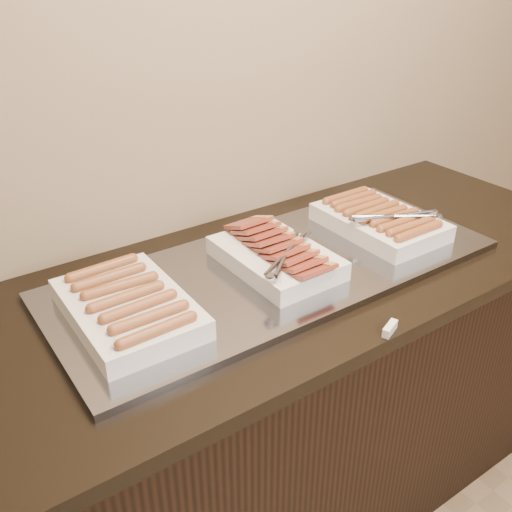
{
  "coord_description": "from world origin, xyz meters",
  "views": [
    {
      "loc": [
        -0.79,
        1.09,
        1.67
      ],
      "look_at": [
        -0.06,
        2.13,
        0.97
      ],
      "focal_mm": 40.0,
      "sensor_mm": 36.0,
      "label": 1
    }
  ],
  "objects_px": {
    "dish_left": "(128,307)",
    "dish_right": "(380,220)",
    "dish_center": "(276,255)",
    "warming_tray": "(277,269)",
    "counter": "(273,400)"
  },
  "relations": [
    {
      "from": "dish_left",
      "to": "dish_right",
      "type": "height_order",
      "value": "dish_right"
    },
    {
      "from": "dish_left",
      "to": "dish_right",
      "type": "relative_size",
      "value": 1.02
    },
    {
      "from": "counter",
      "to": "dish_left",
      "type": "height_order",
      "value": "dish_left"
    },
    {
      "from": "warming_tray",
      "to": "dish_center",
      "type": "height_order",
      "value": "dish_center"
    },
    {
      "from": "counter",
      "to": "dish_right",
      "type": "relative_size",
      "value": 5.72
    },
    {
      "from": "dish_left",
      "to": "dish_right",
      "type": "xyz_separation_m",
      "value": [
        0.79,
        -0.0,
        0.0
      ]
    },
    {
      "from": "dish_right",
      "to": "dish_center",
      "type": "bearing_deg",
      "value": -179.83
    },
    {
      "from": "dish_left",
      "to": "dish_center",
      "type": "xyz_separation_m",
      "value": [
        0.41,
        -0.0,
        0.01
      ]
    },
    {
      "from": "warming_tray",
      "to": "dish_right",
      "type": "bearing_deg",
      "value": -0.58
    },
    {
      "from": "dish_left",
      "to": "warming_tray",
      "type": "bearing_deg",
      "value": 0.62
    },
    {
      "from": "dish_center",
      "to": "dish_right",
      "type": "relative_size",
      "value": 0.99
    },
    {
      "from": "dish_center",
      "to": "dish_left",
      "type": "bearing_deg",
      "value": 178.91
    },
    {
      "from": "warming_tray",
      "to": "dish_right",
      "type": "relative_size",
      "value": 3.33
    },
    {
      "from": "dish_center",
      "to": "dish_right",
      "type": "distance_m",
      "value": 0.38
    },
    {
      "from": "counter",
      "to": "dish_center",
      "type": "bearing_deg",
      "value": -80.48
    }
  ]
}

